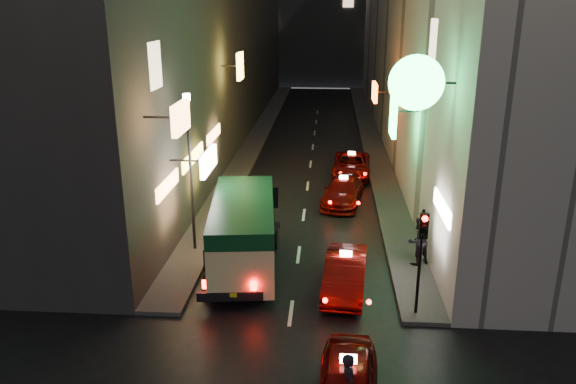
% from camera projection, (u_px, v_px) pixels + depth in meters
% --- Properties ---
extents(building_left, '(7.60, 52.00, 18.00)m').
position_uv_depth(building_left, '(204.00, 12.00, 40.01)').
color(building_left, '#32302E').
rests_on(building_left, ground).
extents(building_right, '(8.08, 52.00, 18.00)m').
position_uv_depth(building_right, '(431.00, 12.00, 38.89)').
color(building_right, '#A6A098').
rests_on(building_right, ground).
extents(sidewalk_left, '(1.50, 52.00, 0.15)m').
position_uv_depth(sidewalk_left, '(258.00, 136.00, 42.58)').
color(sidewalk_left, '#44413F').
rests_on(sidewalk_left, ground).
extents(sidewalk_right, '(1.50, 52.00, 0.15)m').
position_uv_depth(sidewalk_right, '(371.00, 137.00, 41.98)').
color(sidewalk_right, '#44413F').
rests_on(sidewalk_right, ground).
extents(minibus, '(2.91, 6.55, 2.72)m').
position_uv_depth(minibus, '(243.00, 227.00, 20.71)').
color(minibus, '#F6E59A').
rests_on(minibus, ground).
extents(taxi_near, '(2.27, 4.84, 1.67)m').
position_uv_depth(taxi_near, '(347.00, 381.00, 13.73)').
color(taxi_near, '#630603').
rests_on(taxi_near, ground).
extents(taxi_second, '(2.38, 4.95, 1.70)m').
position_uv_depth(taxi_second, '(345.00, 270.00, 19.42)').
color(taxi_second, '#630603').
rests_on(taxi_second, ground).
extents(taxi_third, '(2.64, 4.89, 1.65)m').
position_uv_depth(taxi_third, '(343.00, 189.00, 28.08)').
color(taxi_third, '#630603').
rests_on(taxi_third, ground).
extents(taxi_far, '(2.21, 4.81, 1.67)m').
position_uv_depth(taxi_far, '(351.00, 163.00, 32.58)').
color(taxi_far, '#630603').
rests_on(taxi_far, ground).
extents(pedestrian_crossing, '(0.53, 0.70, 1.90)m').
position_uv_depth(pedestrian_crossing, '(349.00, 381.00, 13.41)').
color(pedestrian_crossing, black).
rests_on(pedestrian_crossing, ground).
extents(pedestrian_sidewalk, '(0.94, 0.83, 2.12)m').
position_uv_depth(pedestrian_sidewalk, '(418.00, 238.00, 20.99)').
color(pedestrian_sidewalk, black).
rests_on(pedestrian_sidewalk, sidewalk_right).
extents(traffic_light, '(0.26, 0.43, 3.50)m').
position_uv_depth(traffic_light, '(422.00, 241.00, 17.03)').
color(traffic_light, black).
rests_on(traffic_light, sidewalk_right).
extents(lamp_post, '(0.28, 0.28, 6.22)m').
position_uv_depth(lamp_post, '(190.00, 163.00, 21.55)').
color(lamp_post, black).
rests_on(lamp_post, sidewalk_left).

